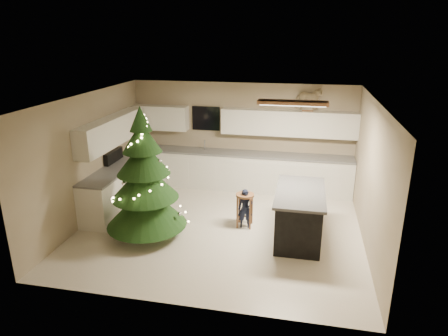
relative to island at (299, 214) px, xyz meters
The scene contains 8 objects.
ground_plane 1.61m from the island, behind, with size 5.50×5.50×0.00m, color beige.
room_shell 1.98m from the island, behind, with size 5.52×5.02×2.61m.
cabinetry 3.02m from the island, 144.52° to the left, with size 5.50×3.20×2.00m.
island is the anchor object (origin of this frame).
bar_stool 1.11m from the island, 166.03° to the left, with size 0.36×0.36×0.70m.
christmas_tree 2.95m from the island, behind, with size 1.57×1.52×2.52m.
toddler 1.08m from the island, 168.25° to the left, with size 0.29×0.19×0.80m, color black.
rocking_horse 3.02m from the island, 89.08° to the left, with size 0.66×0.36×0.55m.
Camera 1 is at (1.54, -7.08, 3.71)m, focal length 32.00 mm.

